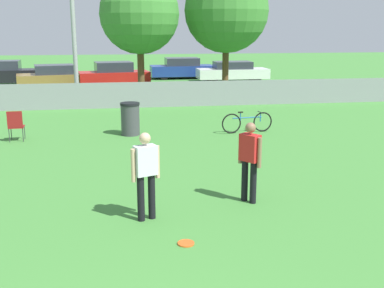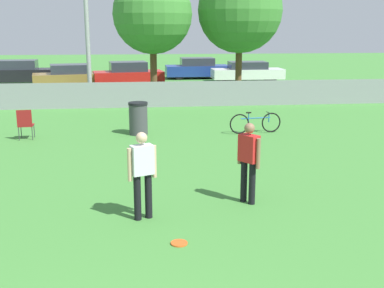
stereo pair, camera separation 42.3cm
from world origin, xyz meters
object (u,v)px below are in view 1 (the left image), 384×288
(player_thrower_red, at_px, (250,157))
(parked_car_red, at_px, (114,75))
(trash_bin, at_px, (130,119))
(parked_car_tan, at_px, (55,77))
(player_receiver_white, at_px, (146,170))
(parked_car_blue, at_px, (182,68))
(tree_far_right, at_px, (226,10))
(parked_car_dark, at_px, (1,73))
(folding_chair_sideline, at_px, (16,124))
(frisbee_disc, at_px, (186,243))
(bicycle_sideline, at_px, (247,122))
(tree_near_pole, at_px, (140,14))
(parked_car_white, at_px, (232,71))

(player_thrower_red, distance_m, parked_car_red, 19.48)
(trash_bin, xyz_separation_m, parked_car_tan, (-3.80, 12.45, 0.13))
(player_thrower_red, bearing_deg, player_receiver_white, -109.86)
(trash_bin, bearing_deg, parked_car_blue, 76.97)
(tree_far_right, relative_size, parked_car_blue, 1.47)
(parked_car_dark, bearing_deg, folding_chair_sideline, -79.36)
(frisbee_disc, relative_size, bicycle_sideline, 0.16)
(tree_near_pole, bearing_deg, parked_car_dark, 138.09)
(frisbee_disc, bearing_deg, folding_chair_sideline, 117.43)
(player_thrower_red, bearing_deg, parked_car_blue, 139.37)
(folding_chair_sideline, relative_size, parked_car_blue, 0.22)
(parked_car_tan, bearing_deg, parked_car_red, -4.58)
(tree_near_pole, relative_size, bicycle_sideline, 3.33)
(bicycle_sideline, height_order, parked_car_white, parked_car_white)
(player_thrower_red, bearing_deg, parked_car_red, 151.74)
(folding_chair_sideline, height_order, parked_car_white, parked_car_white)
(player_receiver_white, height_order, parked_car_white, player_receiver_white)
(parked_car_dark, distance_m, parked_car_tan, 4.17)
(trash_bin, bearing_deg, parked_car_red, 92.48)
(parked_car_tan, distance_m, parked_car_red, 3.26)
(player_receiver_white, xyz_separation_m, parked_car_blue, (3.90, 24.26, -0.26))
(tree_near_pole, height_order, folding_chair_sideline, tree_near_pole)
(bicycle_sideline, relative_size, trash_bin, 1.67)
(trash_bin, bearing_deg, parked_car_dark, 115.91)
(frisbee_disc, distance_m, parked_car_red, 21.06)
(player_thrower_red, relative_size, frisbee_disc, 5.85)
(parked_car_white, bearing_deg, parked_car_tan, -167.61)
(player_receiver_white, relative_size, frisbee_disc, 5.85)
(folding_chair_sideline, distance_m, parked_car_red, 13.48)
(player_receiver_white, distance_m, player_thrower_red, 2.14)
(player_receiver_white, bearing_deg, tree_far_right, 50.53)
(tree_far_right, relative_size, player_receiver_white, 3.90)
(tree_near_pole, distance_m, folding_chair_sideline, 9.72)
(frisbee_disc, relative_size, parked_car_white, 0.06)
(parked_car_dark, xyz_separation_m, parked_car_red, (6.66, -2.05, -0.02))
(trash_bin, height_order, parked_car_white, parked_car_white)
(tree_near_pole, height_order, player_receiver_white, tree_near_pole)
(parked_car_tan, bearing_deg, parked_car_white, 1.53)
(folding_chair_sideline, relative_size, parked_car_white, 0.21)
(parked_car_white, bearing_deg, bicycle_sideline, -101.53)
(tree_near_pole, distance_m, bicycle_sideline, 9.23)
(tree_far_right, distance_m, parked_car_white, 7.31)
(trash_bin, bearing_deg, player_receiver_white, -89.39)
(tree_near_pole, xyz_separation_m, bicycle_sideline, (3.05, -7.92, -3.62))
(bicycle_sideline, bearing_deg, parked_car_red, 102.01)
(player_receiver_white, xyz_separation_m, player_thrower_red, (2.06, 0.60, 0.00))
(tree_far_right, xyz_separation_m, parked_car_dark, (-12.26, 6.20, -3.46))
(player_thrower_red, xyz_separation_m, frisbee_disc, (-1.50, -1.72, -0.91))
(player_thrower_red, distance_m, parked_car_white, 21.80)
(tree_near_pole, relative_size, parked_car_tan, 1.35)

